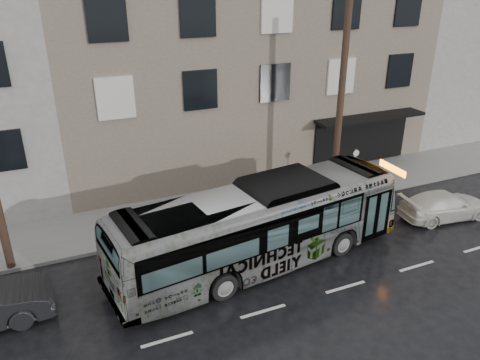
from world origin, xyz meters
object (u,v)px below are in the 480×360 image
object	(u,v)px
white_sedan	(445,205)
utility_pole_front	(340,107)
sign_post	(353,173)
bus	(260,226)

from	to	relation	value
white_sedan	utility_pole_front	bearing A→B (deg)	55.12
sign_post	white_sedan	distance (m)	4.25
bus	utility_pole_front	bearing A→B (deg)	-66.85
utility_pole_front	sign_post	size ratio (longest dim) A/B	3.75
bus	sign_post	bearing A→B (deg)	-71.30
sign_post	bus	xyz separation A→B (m)	(-6.51, -3.23, 0.24)
utility_pole_front	sign_post	xyz separation A→B (m)	(1.10, 0.00, -3.30)
sign_post	bus	distance (m)	7.27
bus	white_sedan	distance (m)	9.17
utility_pole_front	white_sedan	size ratio (longest dim) A/B	2.16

